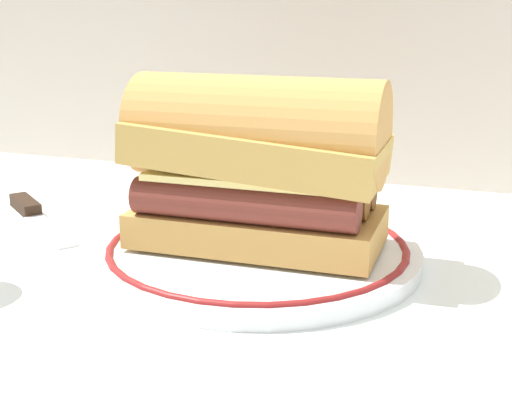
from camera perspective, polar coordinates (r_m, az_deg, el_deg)
The scene contains 4 objects.
ground_plane at distance 0.53m, azimuth -1.03°, elevation -5.60°, with size 1.50×1.50×0.00m, color white.
plate at distance 0.56m, azimuth 0.00°, elevation -3.66°, with size 0.25×0.25×0.01m.
sausage_sandwich at distance 0.54m, azimuth 0.00°, elevation 3.49°, with size 0.19×0.09×0.13m.
butter_knife at distance 0.69m, azimuth -16.99°, elevation -0.81°, with size 0.13×0.11×0.01m.
Camera 1 is at (0.17, -0.47, 0.20)m, focal length 50.58 mm.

